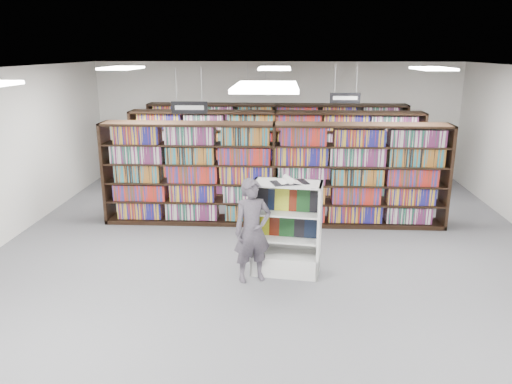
{
  "coord_description": "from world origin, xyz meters",
  "views": [
    {
      "loc": [
        0.16,
        -7.9,
        3.51
      ],
      "look_at": [
        -0.28,
        0.5,
        1.1
      ],
      "focal_mm": 35.0,
      "sensor_mm": 36.0,
      "label": 1
    }
  ],
  "objects_px": {
    "bookshelf_row_near": "(274,174)",
    "shopper": "(252,231)",
    "endcap_display": "(286,242)",
    "open_book": "(289,181)"
  },
  "relations": [
    {
      "from": "bookshelf_row_near",
      "to": "shopper",
      "type": "bearing_deg",
      "value": -95.81
    },
    {
      "from": "endcap_display",
      "to": "open_book",
      "type": "xyz_separation_m",
      "value": [
        0.02,
        -0.07,
        1.04
      ]
    },
    {
      "from": "bookshelf_row_near",
      "to": "endcap_display",
      "type": "bearing_deg",
      "value": -83.8
    },
    {
      "from": "bookshelf_row_near",
      "to": "shopper",
      "type": "relative_size",
      "value": 4.26
    },
    {
      "from": "open_book",
      "to": "shopper",
      "type": "relative_size",
      "value": 0.38
    },
    {
      "from": "endcap_display",
      "to": "shopper",
      "type": "distance_m",
      "value": 0.7
    },
    {
      "from": "bookshelf_row_near",
      "to": "open_book",
      "type": "distance_m",
      "value": 2.5
    },
    {
      "from": "bookshelf_row_near",
      "to": "shopper",
      "type": "distance_m",
      "value": 2.72
    },
    {
      "from": "bookshelf_row_near",
      "to": "shopper",
      "type": "xyz_separation_m",
      "value": [
        -0.27,
        -2.7,
        -0.23
      ]
    },
    {
      "from": "bookshelf_row_near",
      "to": "endcap_display",
      "type": "relative_size",
      "value": 4.6
    }
  ]
}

